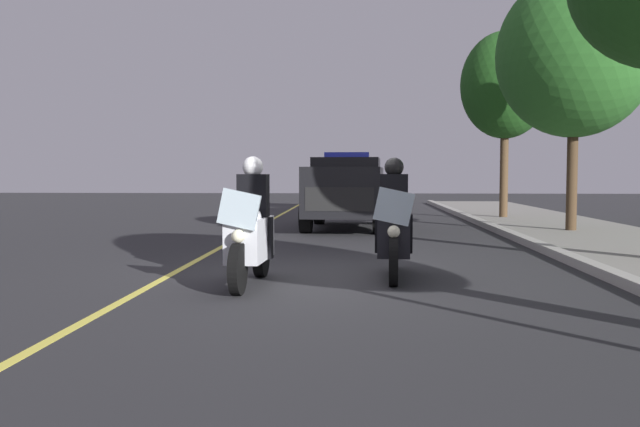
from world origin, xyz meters
name	(u,v)px	position (x,y,z in m)	size (l,w,h in m)	color
ground_plane	(320,275)	(0.00, 0.00, 0.00)	(80.00, 80.00, 0.00)	#28282B
curb_strip	(604,272)	(0.00, 4.09, 0.07)	(48.00, 0.24, 0.15)	#9E9B93
lane_stripe_center	(172,274)	(0.00, -2.19, 0.00)	(48.00, 0.12, 0.01)	#E0D14C
police_motorcycle_lead_left	(250,233)	(0.93, -0.87, 0.70)	(2.14, 0.60, 1.72)	black
police_motorcycle_lead_right	(394,229)	(0.16, 1.07, 0.70)	(2.14, 0.60, 1.72)	black
police_suv	(346,189)	(-8.49, 0.25, 1.07)	(4.99, 2.28, 2.05)	black
tree_far_back	(575,55)	(-7.05, 5.76, 4.33)	(3.73, 3.73, 6.22)	#42301E
tree_behind_suv	(505,86)	(-12.03, 5.17, 4.24)	(2.79, 2.79, 5.84)	#4C3823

